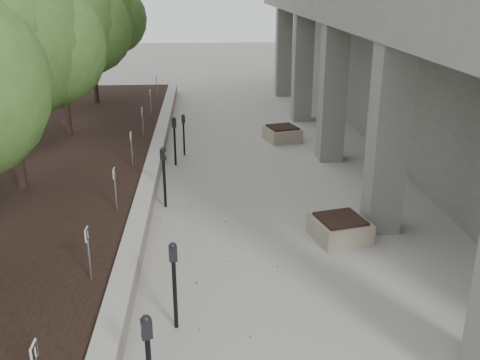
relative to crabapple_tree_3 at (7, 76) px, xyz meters
name	(u,v)px	position (x,y,z in m)	size (l,w,h in m)	color
retaining_wall	(151,177)	(2.97, 1.00, -2.87)	(0.39, 26.00, 0.50)	gray
planting_bed	(9,182)	(-0.70, 1.00, -2.92)	(7.00, 26.00, 0.40)	black
crabapple_tree_3	(7,76)	(0.00, 0.00, 0.00)	(4.60, 4.00, 5.44)	#375E24
crabapple_tree_4	(61,50)	(0.00, 5.00, 0.00)	(4.60, 4.00, 5.44)	#375E24
crabapple_tree_5	(91,35)	(0.00, 10.00, 0.00)	(4.60, 4.00, 5.44)	#375E24
parking_sign_3	(89,255)	(2.45, -4.50, -2.24)	(0.04, 0.22, 0.96)	black
parking_sign_4	(115,189)	(2.45, -1.50, -2.24)	(0.04, 0.22, 0.96)	black
parking_sign_5	(132,149)	(2.45, 1.50, -2.24)	(0.04, 0.22, 0.96)	black
parking_sign_6	(143,122)	(2.45, 4.50, -2.24)	(0.04, 0.22, 0.96)	black
parking_sign_7	(151,103)	(2.45, 7.50, -2.24)	(0.04, 0.22, 0.96)	black
parking_sign_8	(157,88)	(2.45, 10.50, -2.24)	(0.04, 0.22, 0.96)	black
parking_meter_2	(175,286)	(3.89, -5.36, -2.38)	(0.15, 0.10, 1.48)	black
parking_meter_3	(164,177)	(3.43, -0.44, -2.37)	(0.15, 0.11, 1.50)	black
parking_meter_4	(184,135)	(3.77, 3.70, -2.47)	(0.13, 0.09, 1.31)	black
parking_meter_5	(175,141)	(3.54, 2.74, -2.39)	(0.14, 0.10, 1.45)	black
planter_front	(340,228)	(7.20, -2.46, -2.87)	(1.06, 1.06, 0.49)	gray
planter_back	(282,133)	(7.06, 5.13, -2.87)	(1.07, 1.07, 0.50)	gray
berry_scatter	(222,254)	(4.70, -3.00, -3.11)	(3.30, 14.10, 0.02)	maroon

